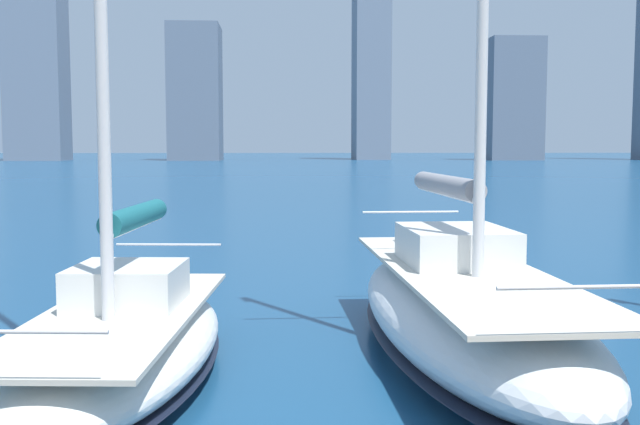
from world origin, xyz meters
TOP-DOWN VIEW (x-y plane):
  - city_skyline at (2.05, -156.11)m, footprint 170.34×18.82m
  - sailboat_grey at (-2.08, -6.60)m, footprint 2.82×8.80m
  - sailboat_teal at (2.74, -5.70)m, footprint 2.88×6.77m

SIDE VIEW (x-z plane):
  - sailboat_teal at x=2.74m, z-range -5.49..6.77m
  - sailboat_grey at x=-2.08m, z-range -5.67..7.20m
  - city_skyline at x=2.05m, z-range -4.74..44.22m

